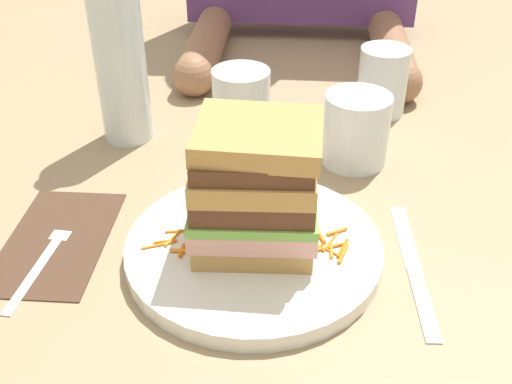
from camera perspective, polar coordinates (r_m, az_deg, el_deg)
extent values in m
plane|color=#9E8460|center=(0.64, -1.64, -4.26)|extent=(3.00, 3.00, 0.00)
cylinder|color=white|center=(0.61, -0.22, -5.33)|extent=(0.26, 0.26, 0.02)
cube|color=tan|center=(0.60, -0.22, -3.93)|extent=(0.12, 0.10, 0.02)
cube|color=#E0A393|center=(0.59, -0.23, -2.42)|extent=(0.12, 0.10, 0.02)
cube|color=#7AB74C|center=(0.58, -0.23, -1.28)|extent=(0.12, 0.10, 0.01)
cube|color=#56331E|center=(0.57, -0.23, -0.02)|extent=(0.12, 0.09, 0.02)
cube|color=tan|center=(0.56, -0.24, 1.75)|extent=(0.12, 0.10, 0.02)
cube|color=#56331E|center=(0.55, -0.24, 3.39)|extent=(0.11, 0.09, 0.02)
cube|color=tan|center=(0.55, 0.24, 5.28)|extent=(0.12, 0.10, 0.03)
cylinder|color=orange|center=(0.62, -7.80, -4.26)|extent=(0.01, 0.03, 0.00)
cylinder|color=orange|center=(0.63, -7.62, -3.65)|extent=(0.02, 0.01, 0.00)
cylinder|color=orange|center=(0.61, -5.25, -4.41)|extent=(0.01, 0.02, 0.00)
cylinder|color=orange|center=(0.60, -6.93, -5.47)|extent=(0.00, 0.02, 0.00)
cylinder|color=orange|center=(0.61, -9.25, -4.94)|extent=(0.03, 0.01, 0.00)
cylinder|color=orange|center=(0.62, -5.35, -4.12)|extent=(0.01, 0.02, 0.00)
cylinder|color=orange|center=(0.60, -6.45, -5.52)|extent=(0.03, 0.00, 0.00)
cylinder|color=orange|center=(0.61, -8.47, -4.61)|extent=(0.02, 0.01, 0.00)
cylinder|color=orange|center=(0.62, -6.21, -3.97)|extent=(0.01, 0.03, 0.00)
cylinder|color=orange|center=(0.61, -5.58, -4.61)|extent=(0.01, 0.02, 0.00)
cylinder|color=orange|center=(0.62, 6.01, -4.00)|extent=(0.01, 0.03, 0.00)
cylinder|color=orange|center=(0.60, 7.05, -5.47)|extent=(0.00, 0.02, 0.00)
cylinder|color=orange|center=(0.61, 8.10, -5.21)|extent=(0.01, 0.03, 0.00)
cylinder|color=orange|center=(0.60, 7.34, -5.70)|extent=(0.02, 0.01, 0.00)
cylinder|color=orange|center=(0.63, 7.56, -3.67)|extent=(0.02, 0.02, 0.00)
cylinder|color=orange|center=(0.60, 5.57, -5.45)|extent=(0.02, 0.02, 0.00)
cylinder|color=orange|center=(0.61, 6.92, -4.70)|extent=(0.02, 0.03, 0.00)
cylinder|color=orange|center=(0.60, 8.14, -5.73)|extent=(0.01, 0.03, 0.00)
cylinder|color=orange|center=(0.60, 6.92, -5.12)|extent=(0.03, 0.02, 0.00)
cylinder|color=orange|center=(0.62, 5.50, -3.69)|extent=(0.00, 0.02, 0.00)
cube|color=#4C3323|center=(0.67, -18.09, -4.27)|extent=(0.10, 0.18, 0.00)
cube|color=silver|center=(0.63, -20.17, -7.06)|extent=(0.02, 0.11, 0.00)
cube|color=silver|center=(0.67, -17.87, -3.65)|extent=(0.02, 0.02, 0.00)
cylinder|color=silver|center=(0.69, -16.30, -2.35)|extent=(0.01, 0.04, 0.00)
cylinder|color=silver|center=(0.69, -16.73, -2.30)|extent=(0.01, 0.04, 0.00)
cylinder|color=silver|center=(0.70, -17.15, -2.25)|extent=(0.01, 0.04, 0.00)
cylinder|color=silver|center=(0.70, -17.57, -2.21)|extent=(0.01, 0.04, 0.00)
cube|color=silver|center=(0.59, 15.41, -10.01)|extent=(0.02, 0.10, 0.00)
cube|color=silver|center=(0.66, 13.76, -4.02)|extent=(0.02, 0.11, 0.00)
cylinder|color=white|center=(0.76, 9.32, 5.80)|extent=(0.08, 0.08, 0.09)
cylinder|color=orange|center=(0.77, 9.25, 5.10)|extent=(0.07, 0.07, 0.07)
cylinder|color=silver|center=(0.80, -12.66, 12.42)|extent=(0.06, 0.06, 0.23)
cylinder|color=silver|center=(0.83, -1.39, 8.63)|extent=(0.08, 0.08, 0.08)
cylinder|color=silver|center=(0.89, 11.74, 10.10)|extent=(0.07, 0.07, 0.10)
cylinder|color=#936647|center=(1.05, -4.74, 13.39)|extent=(0.06, 0.25, 0.06)
cylinder|color=#936647|center=(1.05, 12.60, 12.67)|extent=(0.06, 0.25, 0.06)
sphere|color=#936647|center=(0.94, -5.85, 10.75)|extent=(0.06, 0.06, 0.06)
sphere|color=#936647|center=(0.94, 13.40, 9.94)|extent=(0.06, 0.06, 0.06)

